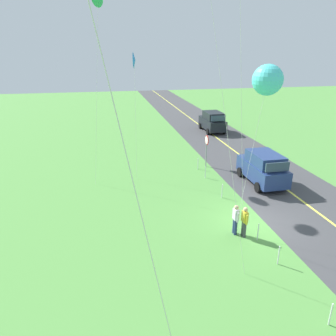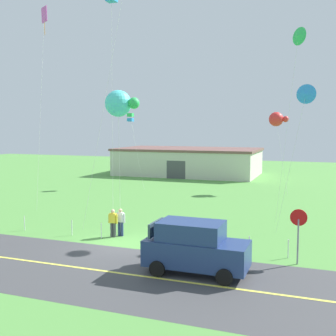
# 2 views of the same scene
# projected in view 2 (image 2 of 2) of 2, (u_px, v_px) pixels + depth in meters

# --- Properties ---
(ground_plane) EXTENTS (120.00, 120.00, 0.10)m
(ground_plane) POSITION_uv_depth(u_px,v_px,m) (123.00, 246.00, 22.28)
(ground_plane) COLOR #549342
(asphalt_road) EXTENTS (120.00, 7.00, 0.00)m
(asphalt_road) POSITION_uv_depth(u_px,v_px,m) (83.00, 268.00, 18.55)
(asphalt_road) COLOR #424244
(asphalt_road) RESTS_ON ground
(road_centre_stripe) EXTENTS (120.00, 0.16, 0.00)m
(road_centre_stripe) POSITION_uv_depth(u_px,v_px,m) (83.00, 268.00, 18.55)
(road_centre_stripe) COLOR #E5E04C
(road_centre_stripe) RESTS_ON asphalt_road
(car_suv_foreground) EXTENTS (4.40, 2.12, 2.24)m
(car_suv_foreground) POSITION_uv_depth(u_px,v_px,m) (195.00, 247.00, 17.83)
(car_suv_foreground) COLOR navy
(car_suv_foreground) RESTS_ON ground
(stop_sign) EXTENTS (0.76, 0.08, 2.56)m
(stop_sign) POSITION_uv_depth(u_px,v_px,m) (298.00, 226.00, 18.92)
(stop_sign) COLOR gray
(stop_sign) RESTS_ON ground
(person_adult_near) EXTENTS (0.58, 0.22, 1.60)m
(person_adult_near) POSITION_uv_depth(u_px,v_px,m) (113.00, 222.00, 23.78)
(person_adult_near) COLOR #3F3F47
(person_adult_near) RESTS_ON ground
(person_adult_companion) EXTENTS (0.58, 0.22, 1.60)m
(person_adult_companion) POSITION_uv_depth(u_px,v_px,m) (121.00, 221.00, 23.99)
(person_adult_companion) COLOR navy
(person_adult_companion) RESTS_ON ground
(kite_blue_mid) EXTENTS (1.90, 1.99, 8.20)m
(kite_blue_mid) POSITION_uv_depth(u_px,v_px,m) (119.00, 103.00, 21.92)
(kite_blue_mid) COLOR silver
(kite_blue_mid) RESTS_ON ground
(kite_yellow_high) EXTENTS (1.68, 1.49, 12.32)m
(kite_yellow_high) POSITION_uv_depth(u_px,v_px,m) (298.00, 37.00, 25.29)
(kite_yellow_high) COLOR silver
(kite_yellow_high) RESTS_ON ground
(kite_green_far) EXTENTS (2.14, 2.80, 7.74)m
(kite_green_far) POSITION_uv_depth(u_px,v_px,m) (277.00, 119.00, 40.71)
(kite_green_far) COLOR silver
(kite_green_far) RESTS_ON ground
(kite_orange_near) EXTENTS (2.38, 1.63, 7.71)m
(kite_orange_near) POSITION_uv_depth(u_px,v_px,m) (130.00, 118.00, 43.63)
(kite_orange_near) COLOR silver
(kite_orange_near) RESTS_ON ground
(kite_cyan_top) EXTENTS (2.03, 0.46, 8.67)m
(kite_cyan_top) POSITION_uv_depth(u_px,v_px,m) (306.00, 94.00, 23.41)
(kite_cyan_top) COLOR silver
(kite_cyan_top) RESTS_ON ground
(kite_purple_back) EXTENTS (1.33, 3.06, 15.76)m
(kite_purple_back) POSITION_uv_depth(u_px,v_px,m) (44.00, 19.00, 32.96)
(kite_purple_back) COLOR silver
(kite_purple_back) RESTS_ON ground
(warehouse_distant) EXTENTS (18.36, 10.20, 3.50)m
(warehouse_distant) POSITION_uv_depth(u_px,v_px,m) (188.00, 161.00, 55.33)
(warehouse_distant) COLOR beige
(warehouse_distant) RESTS_ON ground
(fence_post_1) EXTENTS (0.05, 0.05, 0.90)m
(fence_post_1) POSITION_uv_depth(u_px,v_px,m) (24.00, 223.00, 25.32)
(fence_post_1) COLOR silver
(fence_post_1) RESTS_ON ground
(fence_post_2) EXTENTS (0.05, 0.05, 0.90)m
(fence_post_2) POSITION_uv_depth(u_px,v_px,m) (72.00, 228.00, 24.15)
(fence_post_2) COLOR silver
(fence_post_2) RESTS_ON ground
(fence_post_3) EXTENTS (0.05, 0.05, 0.90)m
(fence_post_3) POSITION_uv_depth(u_px,v_px,m) (101.00, 231.00, 23.48)
(fence_post_3) COLOR silver
(fence_post_3) RESTS_ON ground
(fence_post_4) EXTENTS (0.05, 0.05, 0.90)m
(fence_post_4) POSITION_uv_depth(u_px,v_px,m) (184.00, 239.00, 21.78)
(fence_post_4) COLOR silver
(fence_post_4) RESTS_ON ground
(fence_post_5) EXTENTS (0.05, 0.05, 0.90)m
(fence_post_5) POSITION_uv_depth(u_px,v_px,m) (249.00, 245.00, 20.61)
(fence_post_5) COLOR silver
(fence_post_5) RESTS_ON ground
(fence_post_6) EXTENTS (0.05, 0.05, 0.90)m
(fence_post_6) POSITION_uv_depth(u_px,v_px,m) (288.00, 249.00, 19.96)
(fence_post_6) COLOR silver
(fence_post_6) RESTS_ON ground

